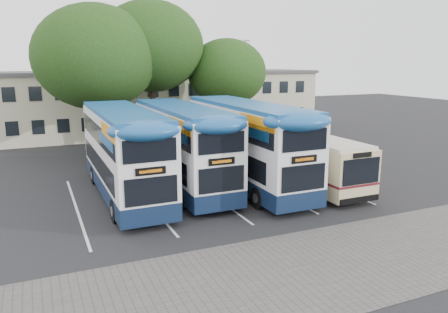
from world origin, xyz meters
TOP-DOWN VIEW (x-y plane):
  - ground at (0.00, 0.00)m, footprint 120.00×120.00m
  - paving_strip at (-2.00, -5.00)m, footprint 40.00×6.00m
  - bay_lines at (-3.75, 5.00)m, footprint 14.12×11.00m
  - depot_building at (0.00, 26.99)m, footprint 32.40×8.40m
  - lamp_post at (6.00, 19.97)m, footprint 0.25×1.05m
  - tree_left at (-7.70, 17.48)m, footprint 9.14×9.14m
  - tree_mid at (-3.21, 18.56)m, footprint 8.53×8.53m
  - tree_right at (3.06, 17.64)m, footprint 6.66×6.66m
  - bus_dd_left at (-8.09, 6.08)m, footprint 2.73×11.28m
  - bus_dd_mid at (-4.69, 6.54)m, footprint 2.73×11.25m
  - bus_dd_right at (-1.25, 5.27)m, footprint 2.82×11.64m
  - bus_single at (2.09, 4.50)m, footprint 2.55×10.03m

SIDE VIEW (x-z plane):
  - ground at x=0.00m, z-range 0.00..0.00m
  - paving_strip at x=-2.00m, z-range 0.00..0.01m
  - bay_lines at x=-3.75m, z-range 0.00..0.01m
  - bus_single at x=2.09m, z-range 0.20..3.19m
  - bus_dd_mid at x=-4.69m, z-range 0.24..4.93m
  - bus_dd_left at x=-8.09m, z-range 0.24..4.94m
  - bus_dd_right at x=-1.25m, z-range 0.25..5.10m
  - depot_building at x=0.00m, z-range 0.05..6.25m
  - lamp_post at x=6.00m, z-range 0.55..9.61m
  - tree_right at x=3.06m, z-range 1.68..10.73m
  - tree_left at x=-7.70m, z-range 1.77..13.10m
  - tree_mid at x=-3.21m, z-range 2.33..14.27m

